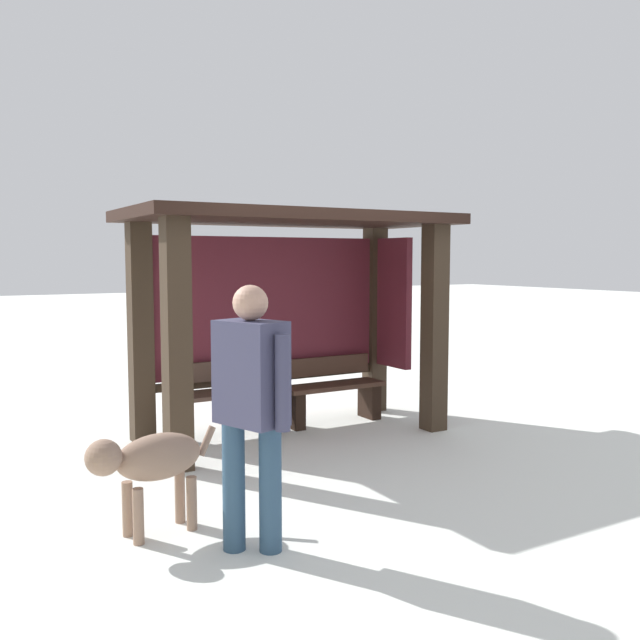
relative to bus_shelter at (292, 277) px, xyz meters
The scene contains 6 objects.
ground_plane 1.62m from the bus_shelter, 117.95° to the right, with size 60.00×60.00×0.00m, color white.
bus_shelter is the anchor object (origin of this frame).
bench_left_inside 1.45m from the bus_shelter, 169.34° to the left, with size 1.17×0.41×0.75m.
bench_center_inside 1.40m from the bus_shelter, 13.30° to the left, with size 1.17×0.36×0.71m.
person_walking 3.04m from the bus_shelter, 122.73° to the right, with size 0.39×0.61×1.65m.
dog 3.06m from the bus_shelter, 136.79° to the right, with size 0.90×0.36×0.69m.
Camera 1 is at (-3.25, -6.15, 1.81)m, focal length 38.85 mm.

